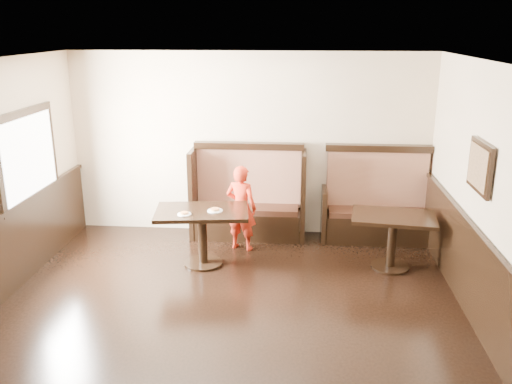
# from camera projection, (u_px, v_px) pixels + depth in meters

# --- Properties ---
(ground) EXTENTS (7.00, 7.00, 0.00)m
(ground) POSITION_uv_depth(u_px,v_px,m) (217.00, 357.00, 5.38)
(ground) COLOR black
(ground) RESTS_ON ground
(room_shell) EXTENTS (7.00, 7.00, 7.00)m
(room_shell) POSITION_uv_depth(u_px,v_px,m) (190.00, 282.00, 5.47)
(room_shell) COLOR beige
(room_shell) RESTS_ON ground
(booth_main) EXTENTS (1.75, 0.72, 1.45)m
(booth_main) POSITION_uv_depth(u_px,v_px,m) (248.00, 203.00, 8.36)
(booth_main) COLOR black
(booth_main) RESTS_ON ground
(booth_neighbor) EXTENTS (1.65, 0.72, 1.45)m
(booth_neighbor) POSITION_uv_depth(u_px,v_px,m) (376.00, 209.00, 8.22)
(booth_neighbor) COLOR black
(booth_neighbor) RESTS_ON ground
(table_main) EXTENTS (1.32, 0.92, 0.79)m
(table_main) POSITION_uv_depth(u_px,v_px,m) (202.00, 223.00, 7.30)
(table_main) COLOR black
(table_main) RESTS_ON ground
(table_neighbor) EXTENTS (1.16, 0.84, 0.75)m
(table_neighbor) POSITION_uv_depth(u_px,v_px,m) (393.00, 229.00, 7.20)
(table_neighbor) COLOR black
(table_neighbor) RESTS_ON ground
(child) EXTENTS (0.53, 0.42, 1.26)m
(child) POSITION_uv_depth(u_px,v_px,m) (241.00, 208.00, 7.81)
(child) COLOR red
(child) RESTS_ON ground
(pizza_plate_left) EXTENTS (0.19, 0.19, 0.03)m
(pizza_plate_left) POSITION_uv_depth(u_px,v_px,m) (184.00, 214.00, 7.07)
(pizza_plate_left) COLOR white
(pizza_plate_left) RESTS_ON table_main
(pizza_plate_right) EXTENTS (0.21, 0.21, 0.04)m
(pizza_plate_right) POSITION_uv_depth(u_px,v_px,m) (215.00, 210.00, 7.21)
(pizza_plate_right) COLOR white
(pizza_plate_right) RESTS_ON table_main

